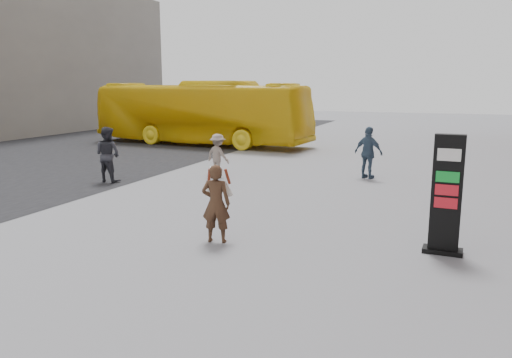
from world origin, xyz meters
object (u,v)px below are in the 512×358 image
at_px(bus, 201,113).
at_px(pedestrian_a, 108,154).
at_px(info_pylon, 447,195).
at_px(pedestrian_b, 218,155).
at_px(pedestrian_c, 369,153).
at_px(woman, 216,203).

bearing_deg(bus, pedestrian_a, -164.10).
relative_size(info_pylon, bus, 0.19).
bearing_deg(pedestrian_a, info_pylon, 163.94).
height_order(bus, pedestrian_b, bus).
xyz_separation_m(info_pylon, bus, (-12.61, 14.00, 0.54)).
bearing_deg(pedestrian_b, pedestrian_a, 56.97).
xyz_separation_m(bus, pedestrian_b, (4.94, -8.12, -0.94)).
height_order(info_pylon, pedestrian_c, info_pylon).
relative_size(woman, pedestrian_b, 1.09).
bearing_deg(bus, pedestrian_c, -118.96).
bearing_deg(pedestrian_c, woman, 99.27).
xyz_separation_m(pedestrian_a, pedestrian_b, (2.90, 2.36, -0.17)).
bearing_deg(pedestrian_c, info_pylon, 131.03).
height_order(bus, pedestrian_a, bus).
bearing_deg(pedestrian_a, woman, 146.39).
bearing_deg(pedestrian_a, pedestrian_b, -138.52).
distance_m(info_pylon, woman, 4.50).
height_order(woman, pedestrian_b, woman).
distance_m(pedestrian_a, pedestrian_c, 8.81).
bearing_deg(pedestrian_b, bus, -40.77).
xyz_separation_m(woman, bus, (-8.23, 14.97, 0.85)).
height_order(info_pylon, pedestrian_b, info_pylon).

